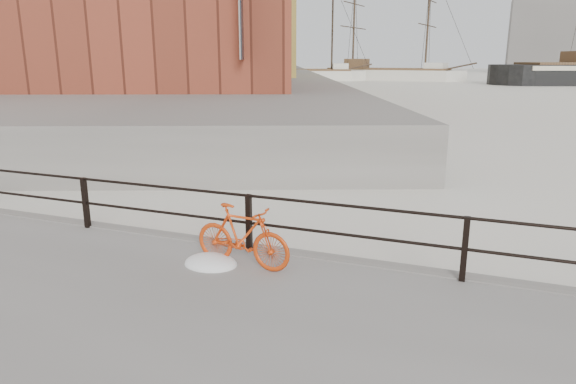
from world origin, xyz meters
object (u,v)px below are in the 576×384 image
Objects in this scene: bicycle at (242,236)px; workboat_far at (161,93)px; schooner_mid at (387,80)px; schooner_left at (300,80)px; workboat_near at (166,102)px.

workboat_far is (-29.24, 40.46, -0.85)m from bicycle.
bicycle is at bearing -53.74° from workboat_far.
schooner_mid is 44.63m from workboat_far.
workboat_far is (-3.25, -35.33, 0.00)m from schooner_left.
schooner_mid reaches higher than schooner_left.
bicycle is 0.14× the size of workboat_far.
workboat_near is 0.99× the size of workboat_far.
workboat_near is (-9.12, -51.76, 0.00)m from schooner_mid.
workboat_far is at bearing -112.59° from schooner_left.
workboat_near reaches higher than bicycle.
bicycle is 37.11m from workboat_near.
workboat_near is at bearing 131.05° from bicycle.
schooner_mid is 1.21× the size of schooner_left.
schooner_left is at bearing 114.20° from bicycle.
workboat_far is (-7.55, 10.37, 0.00)m from workboat_near.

